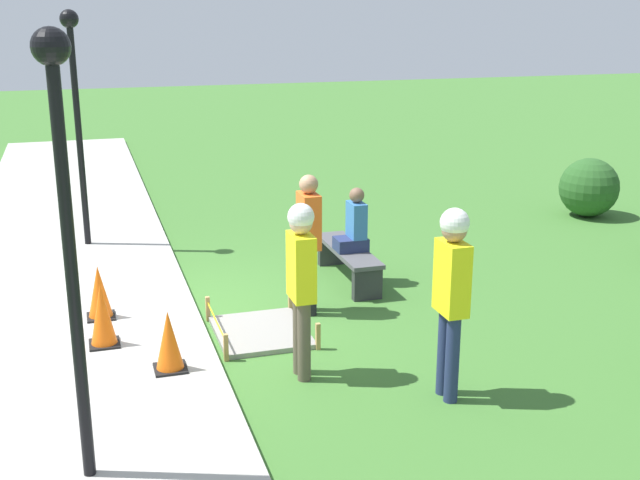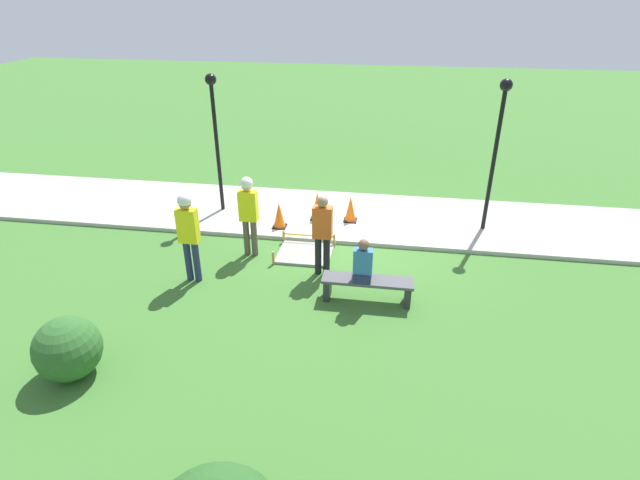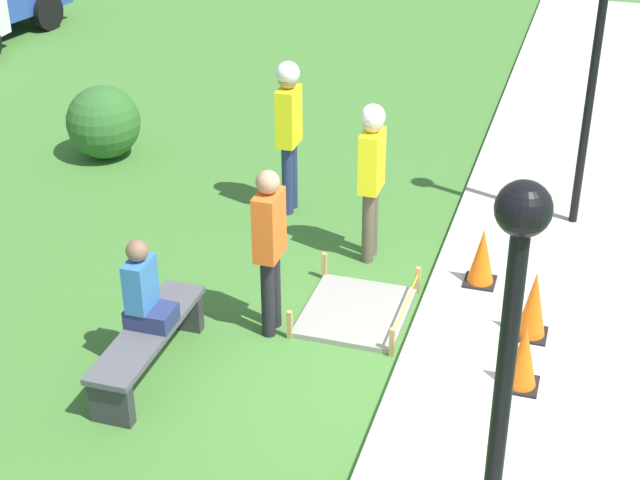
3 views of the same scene
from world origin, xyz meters
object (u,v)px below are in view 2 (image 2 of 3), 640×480
at_px(lamppost_far, 498,134).
at_px(traffic_cone_near_patch, 351,209).
at_px(traffic_cone_sidewalk_edge, 279,215).
at_px(bystander_in_orange_shirt, 322,231).
at_px(worker_assistant, 248,209).
at_px(traffic_cone_far_patch, 317,206).
at_px(worker_supervisor, 188,229).
at_px(lamppost_near, 215,123).
at_px(person_seated_on_bench, 363,264).
at_px(park_bench, 367,285).

bearing_deg(lamppost_far, traffic_cone_near_patch, 1.26).
distance_m(traffic_cone_sidewalk_edge, bystander_in_orange_shirt, 2.45).
distance_m(worker_assistant, lamppost_far, 5.96).
relative_size(traffic_cone_far_patch, traffic_cone_sidewalk_edge, 1.11).
distance_m(bystander_in_orange_shirt, lamppost_far, 4.76).
bearing_deg(bystander_in_orange_shirt, lamppost_far, -144.36).
distance_m(traffic_cone_near_patch, worker_supervisor, 4.46).
xyz_separation_m(bystander_in_orange_shirt, lamppost_near, (3.17, -2.79, 1.43)).
bearing_deg(traffic_cone_near_patch, worker_supervisor, 47.57).
relative_size(traffic_cone_near_patch, bystander_in_orange_shirt, 0.37).
xyz_separation_m(person_seated_on_bench, worker_supervisor, (3.54, -0.25, 0.36)).
bearing_deg(traffic_cone_sidewalk_edge, park_bench, 130.65).
distance_m(park_bench, worker_supervisor, 3.75).
height_order(traffic_cone_sidewalk_edge, worker_assistant, worker_assistant).
bearing_deg(person_seated_on_bench, worker_assistant, -29.59).
bearing_deg(worker_assistant, traffic_cone_near_patch, -136.49).
distance_m(traffic_cone_near_patch, bystander_in_orange_shirt, 2.66).
height_order(person_seated_on_bench, lamppost_far, lamppost_far).
distance_m(traffic_cone_near_patch, traffic_cone_far_patch, 0.86).
height_order(traffic_cone_near_patch, lamppost_far, lamppost_far).
xyz_separation_m(traffic_cone_near_patch, traffic_cone_far_patch, (0.86, 0.00, 0.03)).
relative_size(traffic_cone_far_patch, lamppost_near, 0.20).
xyz_separation_m(traffic_cone_sidewalk_edge, lamppost_near, (1.78, -0.87, 2.03)).
bearing_deg(worker_supervisor, bystander_in_orange_shirt, -165.54).
bearing_deg(worker_assistant, lamppost_near, -57.17).
bearing_deg(traffic_cone_far_patch, person_seated_on_bench, 112.42).
distance_m(traffic_cone_sidewalk_edge, lamppost_far, 5.52).
relative_size(traffic_cone_far_patch, bystander_in_orange_shirt, 0.40).
relative_size(worker_assistant, lamppost_far, 0.52).
relative_size(traffic_cone_near_patch, lamppost_far, 0.18).
bearing_deg(traffic_cone_near_patch, park_bench, 101.16).
bearing_deg(lamppost_near, person_seated_on_bench, 137.70).
bearing_deg(person_seated_on_bench, park_bench, -154.10).
bearing_deg(lamppost_far, person_seated_on_bench, 52.22).
relative_size(traffic_cone_near_patch, lamppost_near, 0.19).
height_order(worker_supervisor, lamppost_far, lamppost_far).
relative_size(worker_assistant, bystander_in_orange_shirt, 1.05).
relative_size(traffic_cone_sidewalk_edge, bystander_in_orange_shirt, 0.37).
xyz_separation_m(worker_assistant, lamppost_near, (1.42, -2.21, 1.31)).
distance_m(park_bench, worker_assistant, 3.23).
height_order(traffic_cone_sidewalk_edge, worker_supervisor, worker_supervisor).
bearing_deg(traffic_cone_far_patch, traffic_cone_near_patch, -179.77).
bearing_deg(park_bench, traffic_cone_sidewalk_edge, -49.35).
height_order(traffic_cone_far_patch, person_seated_on_bench, person_seated_on_bench).
bearing_deg(worker_supervisor, person_seated_on_bench, 175.98).
distance_m(traffic_cone_sidewalk_edge, person_seated_on_bench, 3.69).
xyz_separation_m(traffic_cone_near_patch, lamppost_near, (3.51, -0.23, 2.03)).
xyz_separation_m(worker_supervisor, bystander_in_orange_shirt, (-2.62, -0.68, -0.17)).
relative_size(person_seated_on_bench, lamppost_far, 0.25).
distance_m(worker_supervisor, bystander_in_orange_shirt, 2.71).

